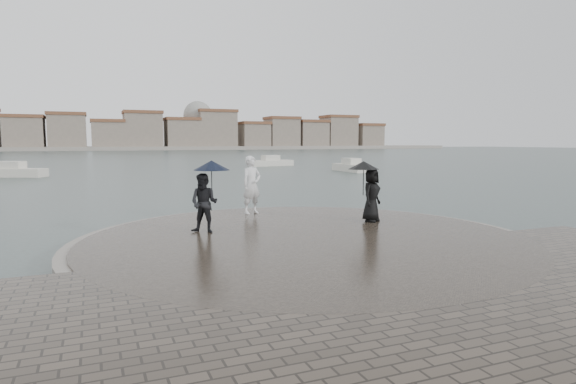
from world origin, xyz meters
name	(u,v)px	position (x,y,z in m)	size (l,w,h in m)	color
ground	(376,284)	(0.00, 0.00, 0.00)	(400.00, 400.00, 0.00)	#2B3835
kerb_ring	(306,244)	(0.00, 3.50, 0.16)	(12.50, 12.50, 0.32)	gray
quay_tip	(306,243)	(0.00, 3.50, 0.18)	(11.90, 11.90, 0.36)	#2D261E
statue	(252,185)	(-0.08, 8.02, 1.39)	(0.75, 0.49, 2.07)	white
visitor_left	(206,193)	(-2.37, 5.12, 1.48)	(1.29, 1.12, 2.04)	black
visitor_right	(369,187)	(2.90, 4.97, 1.46)	(1.26, 1.07, 1.95)	black
far_skyline	(87,133)	(-6.29, 160.71, 5.61)	(260.00, 20.00, 37.00)	gray
boats	(226,167)	(7.08, 38.62, 0.38)	(33.49, 16.54, 1.50)	beige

